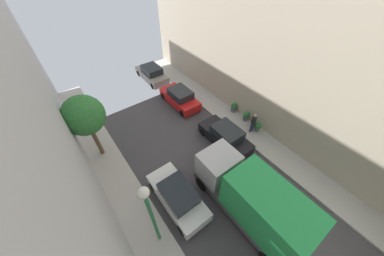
{
  "coord_description": "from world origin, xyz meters",
  "views": [
    {
      "loc": [
        -5.22,
        1.18,
        11.56
      ],
      "look_at": [
        1.38,
        9.98,
        0.5
      ],
      "focal_mm": 18.69,
      "sensor_mm": 36.0,
      "label": 1
    }
  ],
  "objects_px": {
    "delivery_truck": "(253,199)",
    "potted_plant_4": "(258,126)",
    "parked_car_right_4": "(152,74)",
    "street_tree_0": "(84,116)",
    "parked_car_left_3": "(178,196)",
    "potted_plant_1": "(246,116)",
    "pedestrian": "(253,122)",
    "lamp_post": "(150,211)",
    "parked_car_right_2": "(225,136)",
    "parked_car_right_3": "(180,98)",
    "potted_plant_0": "(234,107)"
  },
  "relations": [
    {
      "from": "parked_car_right_2",
      "to": "potted_plant_0",
      "type": "distance_m",
      "value": 3.71
    },
    {
      "from": "potted_plant_0",
      "to": "potted_plant_1",
      "type": "bearing_deg",
      "value": -90.36
    },
    {
      "from": "pedestrian",
      "to": "lamp_post",
      "type": "relative_size",
      "value": 0.33
    },
    {
      "from": "parked_car_right_3",
      "to": "street_tree_0",
      "type": "relative_size",
      "value": 0.88
    },
    {
      "from": "parked_car_right_3",
      "to": "pedestrian",
      "type": "xyz_separation_m",
      "value": [
        2.44,
        -6.37,
        0.35
      ]
    },
    {
      "from": "parked_car_right_4",
      "to": "potted_plant_0",
      "type": "distance_m",
      "value": 9.49
    },
    {
      "from": "pedestrian",
      "to": "potted_plant_0",
      "type": "xyz_separation_m",
      "value": [
        0.59,
        2.57,
        -0.49
      ]
    },
    {
      "from": "parked_car_right_4",
      "to": "potted_plant_1",
      "type": "xyz_separation_m",
      "value": [
        3.02,
        -10.42,
        -0.1
      ]
    },
    {
      "from": "parked_car_left_3",
      "to": "potted_plant_4",
      "type": "xyz_separation_m",
      "value": [
        8.24,
        1.06,
        -0.09
      ]
    },
    {
      "from": "parked_car_right_3",
      "to": "potted_plant_0",
      "type": "distance_m",
      "value": 4.86
    },
    {
      "from": "parked_car_right_2",
      "to": "delivery_truck",
      "type": "xyz_separation_m",
      "value": [
        -2.7,
        -4.64,
        1.07
      ]
    },
    {
      "from": "parked_car_right_2",
      "to": "potted_plant_0",
      "type": "relative_size",
      "value": 4.99
    },
    {
      "from": "parked_car_right_2",
      "to": "potted_plant_4",
      "type": "height_order",
      "value": "parked_car_right_2"
    },
    {
      "from": "parked_car_right_3",
      "to": "lamp_post",
      "type": "xyz_separation_m",
      "value": [
        -7.3,
        -8.76,
        2.86
      ]
    },
    {
      "from": "delivery_truck",
      "to": "potted_plant_1",
      "type": "height_order",
      "value": "delivery_truck"
    },
    {
      "from": "potted_plant_0",
      "to": "parked_car_right_2",
      "type": "bearing_deg",
      "value": -144.9
    },
    {
      "from": "street_tree_0",
      "to": "potted_plant_1",
      "type": "bearing_deg",
      "value": -19.33
    },
    {
      "from": "pedestrian",
      "to": "street_tree_0",
      "type": "xyz_separation_m",
      "value": [
        -10.17,
        4.93,
        2.61
      ]
    },
    {
      "from": "delivery_truck",
      "to": "potted_plant_1",
      "type": "relative_size",
      "value": 7.85
    },
    {
      "from": "potted_plant_4",
      "to": "parked_car_right_3",
      "type": "bearing_deg",
      "value": 113.27
    },
    {
      "from": "delivery_truck",
      "to": "potted_plant_4",
      "type": "distance_m",
      "value": 6.91
    },
    {
      "from": "potted_plant_1",
      "to": "potted_plant_4",
      "type": "height_order",
      "value": "potted_plant_1"
    },
    {
      "from": "parked_car_right_4",
      "to": "street_tree_0",
      "type": "height_order",
      "value": "street_tree_0"
    },
    {
      "from": "parked_car_right_3",
      "to": "potted_plant_1",
      "type": "relative_size",
      "value": 4.99
    },
    {
      "from": "delivery_truck",
      "to": "potted_plant_0",
      "type": "height_order",
      "value": "delivery_truck"
    },
    {
      "from": "street_tree_0",
      "to": "potted_plant_0",
      "type": "xyz_separation_m",
      "value": [
        10.76,
        -2.35,
        -3.1
      ]
    },
    {
      "from": "pedestrian",
      "to": "lamp_post",
      "type": "height_order",
      "value": "lamp_post"
    },
    {
      "from": "parked_car_right_3",
      "to": "potted_plant_0",
      "type": "xyz_separation_m",
      "value": [
        3.03,
        -3.8,
        -0.13
      ]
    },
    {
      "from": "potted_plant_1",
      "to": "parked_car_right_3",
      "type": "bearing_deg",
      "value": 120.07
    },
    {
      "from": "potted_plant_0",
      "to": "street_tree_0",
      "type": "bearing_deg",
      "value": 167.68
    },
    {
      "from": "pedestrian",
      "to": "potted_plant_1",
      "type": "distance_m",
      "value": 1.37
    },
    {
      "from": "street_tree_0",
      "to": "lamp_post",
      "type": "xyz_separation_m",
      "value": [
        0.43,
        -7.31,
        -0.11
      ]
    },
    {
      "from": "potted_plant_4",
      "to": "lamp_post",
      "type": "relative_size",
      "value": 0.16
    },
    {
      "from": "pedestrian",
      "to": "lamp_post",
      "type": "distance_m",
      "value": 10.34
    },
    {
      "from": "parked_car_right_2",
      "to": "potted_plant_0",
      "type": "xyz_separation_m",
      "value": [
        3.03,
        2.13,
        -0.13
      ]
    },
    {
      "from": "parked_car_right_4",
      "to": "potted_plant_4",
      "type": "height_order",
      "value": "parked_car_right_4"
    },
    {
      "from": "parked_car_right_2",
      "to": "pedestrian",
      "type": "xyz_separation_m",
      "value": [
        2.44,
        -0.44,
        0.35
      ]
    },
    {
      "from": "lamp_post",
      "to": "potted_plant_0",
      "type": "bearing_deg",
      "value": 25.64
    },
    {
      "from": "parked_car_left_3",
      "to": "parked_car_right_2",
      "type": "bearing_deg",
      "value": 17.84
    },
    {
      "from": "delivery_truck",
      "to": "pedestrian",
      "type": "xyz_separation_m",
      "value": [
        5.14,
        4.2,
        -0.71
      ]
    },
    {
      "from": "parked_car_right_2",
      "to": "potted_plant_1",
      "type": "height_order",
      "value": "parked_car_right_2"
    },
    {
      "from": "potted_plant_0",
      "to": "potted_plant_4",
      "type": "relative_size",
      "value": 1.01
    },
    {
      "from": "parked_car_left_3",
      "to": "delivery_truck",
      "type": "xyz_separation_m",
      "value": [
        2.7,
        -2.9,
        1.07
      ]
    },
    {
      "from": "parked_car_right_4",
      "to": "potted_plant_4",
      "type": "xyz_separation_m",
      "value": [
        2.84,
        -11.8,
        -0.09
      ]
    },
    {
      "from": "lamp_post",
      "to": "street_tree_0",
      "type": "bearing_deg",
      "value": 93.37
    },
    {
      "from": "parked_car_right_3",
      "to": "parked_car_right_2",
      "type": "bearing_deg",
      "value": -90.0
    },
    {
      "from": "pedestrian",
      "to": "potted_plant_1",
      "type": "height_order",
      "value": "pedestrian"
    },
    {
      "from": "parked_car_right_3",
      "to": "potted_plant_4",
      "type": "distance_m",
      "value": 7.19
    },
    {
      "from": "potted_plant_4",
      "to": "delivery_truck",
      "type": "bearing_deg",
      "value": -144.4
    },
    {
      "from": "street_tree_0",
      "to": "parked_car_left_3",
      "type": "bearing_deg",
      "value": -69.45
    }
  ]
}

